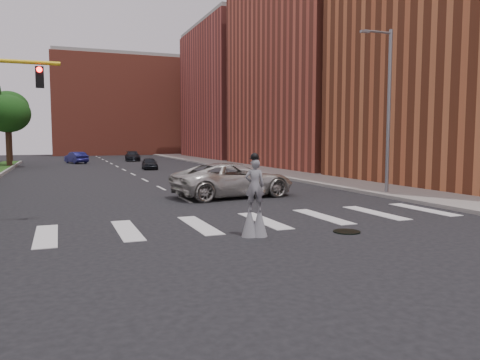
% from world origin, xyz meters
% --- Properties ---
extents(ground_plane, '(160.00, 160.00, 0.00)m').
position_xyz_m(ground_plane, '(0.00, 0.00, 0.00)').
color(ground_plane, black).
rests_on(ground_plane, ground).
extents(sidewalk_right, '(5.00, 90.00, 0.18)m').
position_xyz_m(sidewalk_right, '(12.50, 25.00, 0.09)').
color(sidewalk_right, gray).
rests_on(sidewalk_right, ground).
extents(manhole, '(0.90, 0.90, 0.04)m').
position_xyz_m(manhole, '(3.00, -2.00, 0.02)').
color(manhole, black).
rests_on(manhole, ground).
extents(building_mid, '(16.00, 22.00, 24.00)m').
position_xyz_m(building_mid, '(22.00, 30.00, 12.00)').
color(building_mid, '#A64734').
rests_on(building_mid, ground).
extents(building_far, '(16.00, 22.00, 20.00)m').
position_xyz_m(building_far, '(22.00, 54.00, 10.00)').
color(building_far, '#A6453D').
rests_on(building_far, ground).
extents(building_backdrop, '(26.00, 14.00, 18.00)m').
position_xyz_m(building_backdrop, '(6.00, 78.00, 9.00)').
color(building_backdrop, '#A64734').
rests_on(building_backdrop, ground).
extents(streetlight, '(2.05, 0.20, 9.00)m').
position_xyz_m(streetlight, '(10.90, 6.00, 4.90)').
color(streetlight, slate).
rests_on(streetlight, ground).
extents(stilt_performer, '(0.83, 0.60, 2.69)m').
position_xyz_m(stilt_performer, '(-0.16, -1.50, 1.04)').
color(stilt_performer, '#301D13').
rests_on(stilt_performer, ground).
extents(suv_crossing, '(6.97, 3.88, 1.84)m').
position_xyz_m(suv_crossing, '(2.75, 8.26, 0.92)').
color(suv_crossing, beige).
rests_on(suv_crossing, ground).
extents(car_near, '(1.66, 3.57, 1.18)m').
position_xyz_m(car_near, '(2.52, 31.91, 0.59)').
color(car_near, black).
rests_on(car_near, ground).
extents(car_mid, '(2.84, 4.57, 1.42)m').
position_xyz_m(car_mid, '(-3.99, 46.18, 0.71)').
color(car_mid, navy).
rests_on(car_mid, ground).
extents(car_far, '(2.21, 4.71, 1.33)m').
position_xyz_m(car_far, '(3.43, 49.76, 0.66)').
color(car_far, black).
rests_on(car_far, ground).
extents(tree_6, '(4.63, 4.63, 7.64)m').
position_xyz_m(tree_6, '(-10.84, 39.32, 5.62)').
color(tree_6, '#301D13').
rests_on(tree_6, ground).
extents(tree_7, '(4.96, 4.96, 9.12)m').
position_xyz_m(tree_7, '(-11.79, 51.66, 6.94)').
color(tree_7, '#301D13').
rests_on(tree_7, ground).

